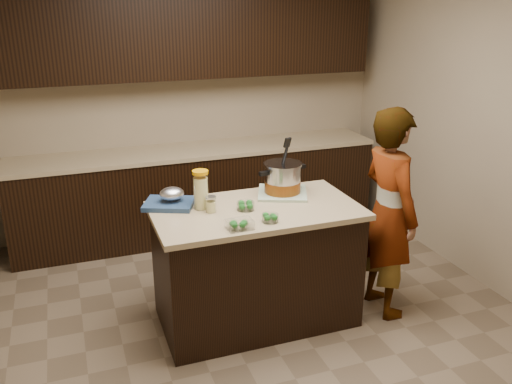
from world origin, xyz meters
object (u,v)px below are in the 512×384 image
(island, at_px, (256,265))
(lemonade_pitcher, at_px, (201,191))
(person, at_px, (389,213))
(stock_pot, at_px, (283,180))

(island, relative_size, lemonade_pitcher, 5.33)
(person, bearing_deg, stock_pot, 60.08)
(lemonade_pitcher, bearing_deg, stock_pot, 6.38)
(island, bearing_deg, stock_pot, 35.18)
(island, xyz_separation_m, person, (0.98, -0.19, 0.34))
(stock_pot, bearing_deg, person, -40.24)
(island, height_order, lemonade_pitcher, lemonade_pitcher)
(island, height_order, person, person)
(island, height_order, stock_pot, stock_pot)
(island, bearing_deg, lemonade_pitcher, 160.63)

